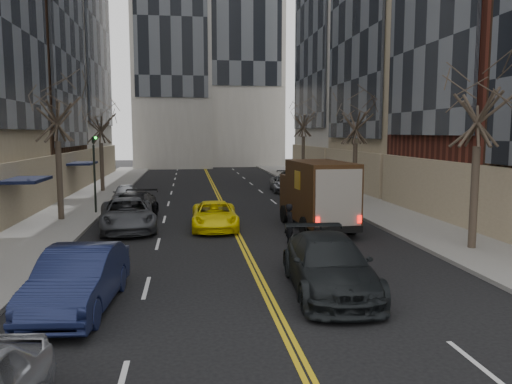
{
  "coord_description": "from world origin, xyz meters",
  "views": [
    {
      "loc": [
        -2.21,
        -6.86,
        4.63
      ],
      "look_at": [
        0.57,
        13.37,
        2.2
      ],
      "focal_mm": 35.0,
      "sensor_mm": 36.0,
      "label": 1
    }
  ],
  "objects_px": {
    "observer_sedan": "(329,265)",
    "pedestrian": "(290,224)",
    "ups_truck": "(317,195)",
    "taxi": "(215,215)"
  },
  "relations": [
    {
      "from": "observer_sedan",
      "to": "pedestrian",
      "type": "distance_m",
      "value": 6.35
    },
    {
      "from": "pedestrian",
      "to": "ups_truck",
      "type": "bearing_deg",
      "value": -37.29
    },
    {
      "from": "ups_truck",
      "to": "taxi",
      "type": "xyz_separation_m",
      "value": [
        -4.9,
        0.73,
        -1.01
      ]
    },
    {
      "from": "taxi",
      "to": "ups_truck",
      "type": "bearing_deg",
      "value": -7.19
    },
    {
      "from": "ups_truck",
      "to": "observer_sedan",
      "type": "relative_size",
      "value": 1.08
    },
    {
      "from": "pedestrian",
      "to": "taxi",
      "type": "bearing_deg",
      "value": 33.63
    },
    {
      "from": "observer_sedan",
      "to": "taxi",
      "type": "relative_size",
      "value": 1.22
    },
    {
      "from": "ups_truck",
      "to": "observer_sedan",
      "type": "xyz_separation_m",
      "value": [
        -2.12,
        -9.38,
        -0.85
      ]
    },
    {
      "from": "taxi",
      "to": "pedestrian",
      "type": "bearing_deg",
      "value": -50.86
    },
    {
      "from": "ups_truck",
      "to": "taxi",
      "type": "bearing_deg",
      "value": 167.98
    }
  ]
}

